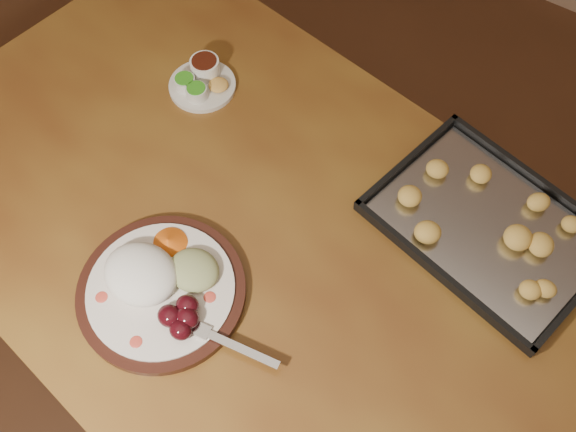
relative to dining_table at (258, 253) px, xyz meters
The scene contains 5 objects.
ground 0.68m from the dining_table, 85.79° to the right, with size 4.00×4.00×0.00m, color #512F1B.
dining_table is the anchor object (origin of this frame).
dinner_plate 0.24m from the dining_table, 110.84° to the right, with size 0.40×0.30×0.07m.
condiment_saucer 0.39m from the dining_table, 142.68° to the left, with size 0.14×0.14×0.05m.
baking_tray 0.45m from the dining_table, 34.10° to the left, with size 0.47×0.38×0.04m.
Camera 1 is at (0.35, -0.27, 1.82)m, focal length 40.00 mm.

